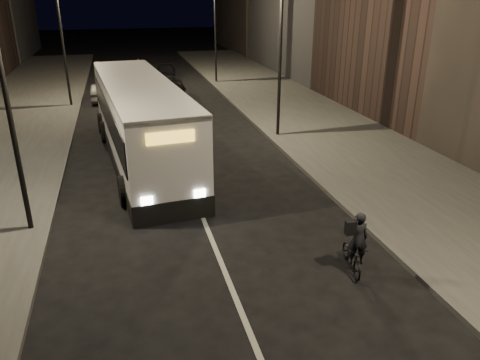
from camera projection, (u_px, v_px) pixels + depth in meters
ground at (226, 274)px, 13.01m from camera, size 180.00×180.00×0.00m
sidewalk_right at (313, 123)px, 27.49m from camera, size 7.00×70.00×0.16m
sidewalk_left at (0, 145)px, 23.55m from camera, size 7.00×70.00×0.16m
streetlight_right_mid at (276, 33)px, 22.97m from camera, size 1.20×0.44×8.12m
streetlight_right_far at (212, 16)px, 37.30m from camera, size 1.20×0.44×8.12m
streetlight_left_near at (10, 65)px, 13.32m from camera, size 1.20×0.44×8.12m
streetlight_left_far at (65, 23)px, 29.45m from camera, size 1.20×0.44×8.12m
city_bus at (140, 118)px, 21.00m from camera, size 4.12×13.62×3.62m
cyclist_on_bicycle at (354, 251)px, 12.98m from camera, size 0.85×1.70×1.87m
car_near at (173, 91)px, 32.65m from camera, size 2.29×4.66×1.53m
car_mid at (102, 92)px, 32.96m from camera, size 1.37×3.75×1.23m
car_far at (166, 73)px, 40.44m from camera, size 2.31×4.53×1.26m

